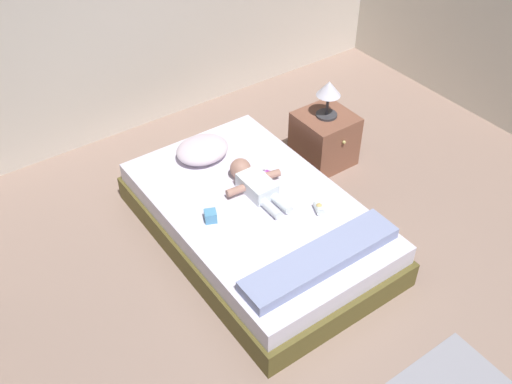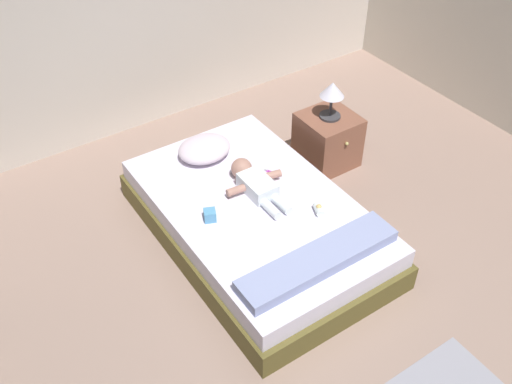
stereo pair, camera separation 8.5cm
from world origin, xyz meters
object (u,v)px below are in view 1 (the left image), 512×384
object	(u,v)px
baby	(254,183)
toy_block	(211,216)
pillow	(202,150)
nightstand	(324,139)
toothbrush	(270,172)
baby_bottle	(319,208)
bed	(256,221)
lamp	(329,92)

from	to	relation	value
baby	toy_block	bearing A→B (deg)	-166.87
pillow	nightstand	xyz separation A→B (m)	(1.06, -0.23, -0.20)
toothbrush	nightstand	xyz separation A→B (m)	(0.74, 0.23, -0.13)
nightstand	baby_bottle	distance (m)	1.07
bed	baby_bottle	size ratio (longest dim) A/B	17.54
bed	toy_block	world-z (taller)	toy_block
bed	baby	xyz separation A→B (m)	(0.07, 0.13, 0.24)
baby	nightstand	size ratio (longest dim) A/B	1.31
bed	baby_bottle	bearing A→B (deg)	-46.98
baby	baby_bottle	xyz separation A→B (m)	(0.23, -0.46, -0.03)
pillow	toy_block	bearing A→B (deg)	-117.09
bed	toothbrush	world-z (taller)	toothbrush
bed	lamp	size ratio (longest dim) A/B	6.26
pillow	baby_bottle	xyz separation A→B (m)	(0.33, -1.00, -0.04)
bed	baby_bottle	world-z (taller)	baby_bottle
bed	baby	world-z (taller)	baby
nightstand	toothbrush	bearing A→B (deg)	-163.04
toy_block	pillow	bearing A→B (deg)	62.91
lamp	pillow	bearing A→B (deg)	167.56
nightstand	baby_bottle	bearing A→B (deg)	-133.12
pillow	toy_block	distance (m)	0.73
lamp	baby_bottle	bearing A→B (deg)	-133.12
baby_bottle	toy_block	bearing A→B (deg)	151.77
bed	toothbrush	xyz separation A→B (m)	(0.29, 0.22, 0.19)
pillow	toy_block	world-z (taller)	pillow
toy_block	baby_bottle	world-z (taller)	toy_block
bed	lamp	world-z (taller)	lamp
baby	lamp	size ratio (longest dim) A/B	1.91
baby	nightstand	world-z (taller)	baby
baby	toothbrush	distance (m)	0.23
toothbrush	nightstand	bearing A→B (deg)	16.96
nightstand	lamp	distance (m)	0.46
bed	nightstand	world-z (taller)	nightstand
toy_block	baby_bottle	xyz separation A→B (m)	(0.66, -0.36, -0.01)
pillow	baby	size ratio (longest dim) A/B	0.68
toothbrush	bed	bearing A→B (deg)	-142.79
toothbrush	baby_bottle	bearing A→B (deg)	-88.00
lamp	toy_block	world-z (taller)	lamp
pillow	lamp	size ratio (longest dim) A/B	1.29
bed	pillow	world-z (taller)	pillow
pillow	nightstand	size ratio (longest dim) A/B	0.89
baby	toy_block	size ratio (longest dim) A/B	5.81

